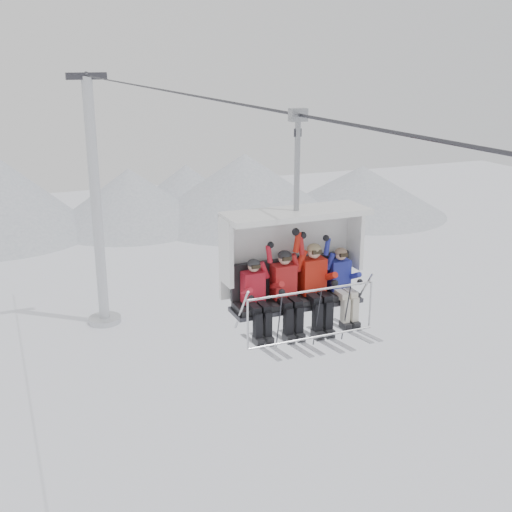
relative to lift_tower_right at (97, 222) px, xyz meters
name	(u,v)px	position (x,y,z in m)	size (l,w,h in m)	color
ridgeline	(39,203)	(-1.58, 20.05, -2.94)	(72.00, 21.00, 7.00)	silver
lift_tower_right	(97,222)	(0.00, 0.00, 0.00)	(2.00, 1.80, 13.48)	#B9BCC1
haul_cable	(256,107)	(0.00, -22.00, 7.52)	(0.06, 0.06, 50.00)	#323237
chairlift_carrier	(292,256)	(0.00, -23.73, 4.96)	(2.66, 1.17, 3.98)	black
skier_far_left	(256,296)	(-0.86, -24.05, 4.41)	(0.39, 1.69, 1.56)	red
skier_center_left	(286,289)	(-0.26, -24.04, 4.45)	(0.43, 1.69, 1.69)	red
skier_center_right	(315,283)	(0.33, -24.03, 4.48)	(0.46, 1.69, 1.79)	red
skier_far_right	(342,283)	(0.89, -24.05, 4.41)	(0.39, 1.69, 1.56)	#242C98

